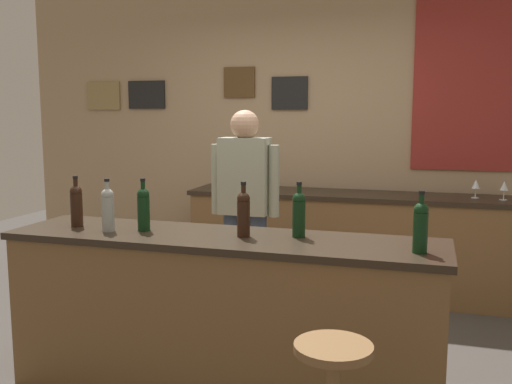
{
  "coord_description": "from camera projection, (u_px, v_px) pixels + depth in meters",
  "views": [
    {
      "loc": [
        1.1,
        -3.31,
        1.6
      ],
      "look_at": [
        -0.06,
        0.45,
        1.05
      ],
      "focal_mm": 39.98,
      "sensor_mm": 36.0,
      "label": 1
    }
  ],
  "objects": [
    {
      "name": "wine_glass_a",
      "position": [
        217.0,
        176.0,
        5.33
      ],
      "size": [
        0.07,
        0.07,
        0.16
      ],
      "color": "silver",
      "rests_on": "side_counter"
    },
    {
      "name": "wine_bottle_b",
      "position": [
        108.0,
        208.0,
        3.27
      ],
      "size": [
        0.07,
        0.07,
        0.31
      ],
      "color": "#999E99",
      "rests_on": "bar_counter"
    },
    {
      "name": "ground_plane",
      "position": [
        244.0,
        362.0,
        3.68
      ],
      "size": [
        10.0,
        10.0,
        0.0
      ],
      "primitive_type": "plane",
      "color": "#423D38"
    },
    {
      "name": "wine_bottle_a",
      "position": [
        76.0,
        204.0,
        3.41
      ],
      "size": [
        0.07,
        0.07,
        0.31
      ],
      "color": "black",
      "rests_on": "bar_counter"
    },
    {
      "name": "wine_glass_d",
      "position": [
        476.0,
        185.0,
        4.69
      ],
      "size": [
        0.07,
        0.07,
        0.16
      ],
      "color": "silver",
      "rests_on": "side_counter"
    },
    {
      "name": "bartender",
      "position": [
        245.0,
        203.0,
        4.19
      ],
      "size": [
        0.52,
        0.21,
        1.62
      ],
      "color": "#384766",
      "rests_on": "ground_plane"
    },
    {
      "name": "wine_glass_b",
      "position": [
        233.0,
        177.0,
        5.27
      ],
      "size": [
        0.07,
        0.07,
        0.16
      ],
      "color": "silver",
      "rests_on": "side_counter"
    },
    {
      "name": "wine_bottle_d",
      "position": [
        244.0,
        212.0,
        3.13
      ],
      "size": [
        0.07,
        0.07,
        0.31
      ],
      "color": "black",
      "rests_on": "bar_counter"
    },
    {
      "name": "side_counter",
      "position": [
        345.0,
        243.0,
        5.06
      ],
      "size": [
        2.79,
        0.56,
        0.9
      ],
      "color": "brown",
      "rests_on": "ground_plane"
    },
    {
      "name": "back_wall",
      "position": [
        315.0,
        132.0,
        5.39
      ],
      "size": [
        6.0,
        0.09,
        2.8
      ],
      "color": "tan",
      "rests_on": "ground_plane"
    },
    {
      "name": "wine_glass_e",
      "position": [
        504.0,
        187.0,
        4.58
      ],
      "size": [
        0.07,
        0.07,
        0.16
      ],
      "color": "silver",
      "rests_on": "side_counter"
    },
    {
      "name": "wine_bottle_c",
      "position": [
        143.0,
        208.0,
        3.29
      ],
      "size": [
        0.07,
        0.07,
        0.31
      ],
      "color": "black",
      "rests_on": "bar_counter"
    },
    {
      "name": "wine_glass_c",
      "position": [
        262.0,
        178.0,
        5.15
      ],
      "size": [
        0.07,
        0.07,
        0.16
      ],
      "color": "silver",
      "rests_on": "side_counter"
    },
    {
      "name": "wine_bottle_e",
      "position": [
        299.0,
        213.0,
        3.12
      ],
      "size": [
        0.07,
        0.07,
        0.31
      ],
      "color": "black",
      "rests_on": "bar_counter"
    },
    {
      "name": "wine_bottle_f",
      "position": [
        421.0,
        225.0,
        2.76
      ],
      "size": [
        0.07,
        0.07,
        0.31
      ],
      "color": "black",
      "rests_on": "bar_counter"
    },
    {
      "name": "bar_counter",
      "position": [
        222.0,
        315.0,
        3.24
      ],
      "size": [
        2.47,
        0.6,
        0.92
      ],
      "color": "brown",
      "rests_on": "ground_plane"
    }
  ]
}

